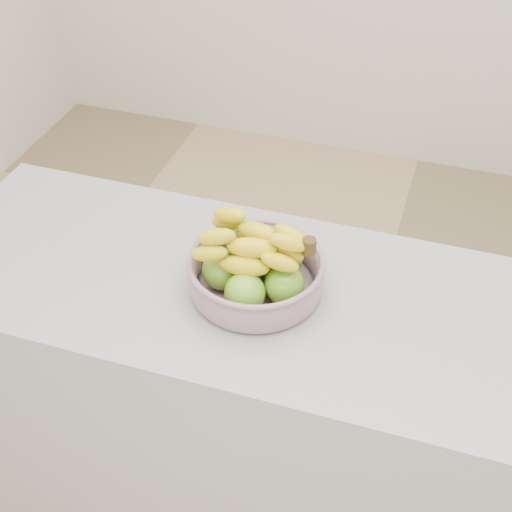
{
  "coord_description": "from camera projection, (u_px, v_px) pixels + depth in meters",
  "views": [
    {
      "loc": [
        0.18,
        -1.28,
        2.01
      ],
      "look_at": [
        -0.19,
        -0.14,
        1.0
      ],
      "focal_mm": 50.0,
      "sensor_mm": 36.0,
      "label": 1
    }
  ],
  "objects": [
    {
      "name": "ground",
      "position": [
        327.0,
        482.0,
        2.26
      ],
      "size": [
        4.0,
        4.0,
        0.0
      ],
      "primitive_type": "plane",
      "color": "tan",
      "rests_on": "ground"
    },
    {
      "name": "counter",
      "position": [
        326.0,
        430.0,
        1.88
      ],
      "size": [
        2.0,
        0.6,
        0.9
      ],
      "primitive_type": "cube",
      "color": "gray",
      "rests_on": "ground"
    },
    {
      "name": "fruit_bowl",
      "position": [
        256.0,
        270.0,
        1.59
      ],
      "size": [
        0.31,
        0.31,
        0.18
      ],
      "rotation": [
        0.0,
        0.0,
        -0.0
      ],
      "color": "#919CAF",
      "rests_on": "counter"
    }
  ]
}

